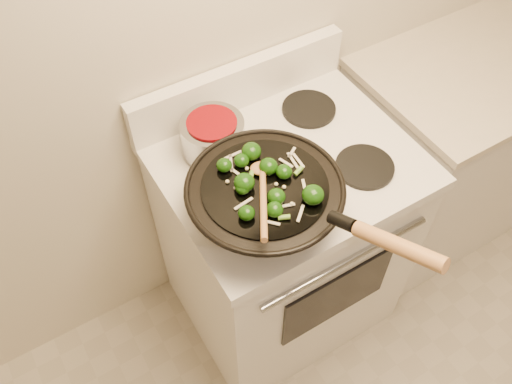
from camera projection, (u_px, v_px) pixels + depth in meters
stove at (282, 239)px, 2.03m from camera, size 0.78×0.67×1.08m
counter_unit at (452, 147)px, 2.34m from camera, size 0.89×0.62×0.91m
wok at (266, 200)px, 1.47m from camera, size 0.43×0.70×0.29m
stirfry at (265, 180)px, 1.41m from camera, size 0.26×0.29×0.05m
wooden_spoon at (263, 187)px, 1.39m from camera, size 0.19×0.28×0.08m
saucepan at (213, 136)px, 1.64m from camera, size 0.20×0.31×0.11m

